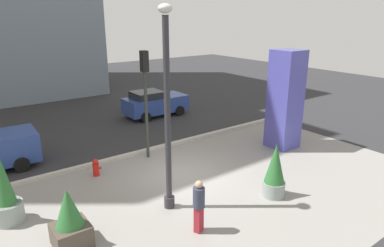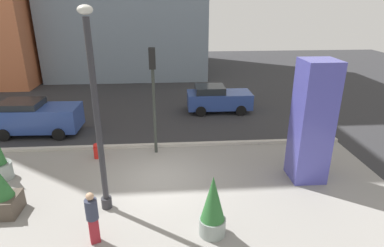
{
  "view_description": "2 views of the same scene",
  "coord_description": "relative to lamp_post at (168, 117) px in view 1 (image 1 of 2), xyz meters",
  "views": [
    {
      "loc": [
        -7.46,
        -10.67,
        6.38
      ],
      "look_at": [
        1.48,
        1.36,
        1.63
      ],
      "focal_mm": 32.42,
      "sensor_mm": 36.0,
      "label": 1
    },
    {
      "loc": [
        0.46,
        -11.39,
        6.8
      ],
      "look_at": [
        1.45,
        1.78,
        1.71
      ],
      "focal_mm": 30.16,
      "sensor_mm": 36.0,
      "label": 2
    }
  ],
  "objects": [
    {
      "name": "traffic_light_corner",
      "position": [
        1.59,
        4.27,
        0.02
      ],
      "size": [
        0.28,
        0.42,
        4.9
      ],
      "color": "#333833",
      "rests_on": "ground_plane"
    },
    {
      "name": "pedestrian_by_curb",
      "position": [
        -0.05,
        -1.72,
        -2.3
      ],
      "size": [
        0.47,
        0.47,
        1.72
      ],
      "color": "maroon",
      "rests_on": "ground_plane"
    },
    {
      "name": "potted_plant_by_pillar",
      "position": [
        -4.6,
        2.31,
        -2.33
      ],
      "size": [
        0.93,
        0.93,
        2.34
      ],
      "color": "gray",
      "rests_on": "ground_plane"
    },
    {
      "name": "plaza_pavement",
      "position": [
        1.79,
        -0.27,
        -3.26
      ],
      "size": [
        18.0,
        10.0,
        0.02
      ],
      "primitive_type": "cube",
      "color": "gray",
      "rests_on": "ground_plane"
    },
    {
      "name": "potted_plant_near_left",
      "position": [
        3.48,
        -1.62,
        -2.29
      ],
      "size": [
        0.82,
        0.82,
        2.04
      ],
      "color": "gray",
      "rests_on": "ground_plane"
    },
    {
      "name": "curb_strip",
      "position": [
        1.79,
        4.85,
        -3.18
      ],
      "size": [
        18.0,
        0.24,
        0.16
      ],
      "primitive_type": "cube",
      "color": "#B7B2A8",
      "rests_on": "ground_plane"
    },
    {
      "name": "ground_plane",
      "position": [
        1.79,
        5.73,
        -3.26
      ],
      "size": [
        60.0,
        60.0,
        0.0
      ],
      "primitive_type": "plane",
      "color": "#2D2D30"
    },
    {
      "name": "car_passing_lane",
      "position": [
        5.4,
        10.05,
        -2.41
      ],
      "size": [
        4.08,
        2.09,
        1.69
      ],
      "color": "#2D4793",
      "rests_on": "ground_plane"
    },
    {
      "name": "fire_hydrant",
      "position": [
        -1.09,
        3.84,
        -2.89
      ],
      "size": [
        0.36,
        0.26,
        0.75
      ],
      "color": "red",
      "rests_on": "ground_plane"
    },
    {
      "name": "art_pillar_blue",
      "position": [
        7.7,
        1.49,
        -0.85
      ],
      "size": [
        1.3,
        1.3,
        4.8
      ],
      "primitive_type": "cube",
      "color": "#4C4CAD",
      "rests_on": "ground_plane"
    },
    {
      "name": "lamp_post",
      "position": [
        0.0,
        0.0,
        0.0
      ],
      "size": [
        0.44,
        0.44,
        6.68
      ],
      "color": "#2D2D33",
      "rests_on": "ground_plane"
    },
    {
      "name": "potted_plant_curbside",
      "position": [
        -3.39,
        -0.08,
        -2.45
      ],
      "size": [
        1.0,
        1.0,
        1.81
      ],
      "color": "#4C4238",
      "rests_on": "ground_plane"
    }
  ]
}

